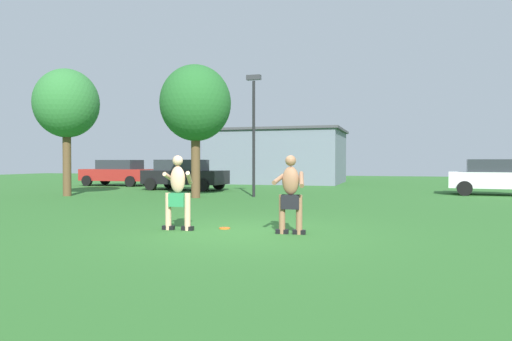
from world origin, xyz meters
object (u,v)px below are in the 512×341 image
at_px(lamp_post, 254,121).
at_px(tree_left_field, 195,104).
at_px(player_near, 291,193).
at_px(player_in_green, 178,191).
at_px(car_white_near_post, 500,177).
at_px(tree_right_field, 67,104).
at_px(car_red_mid_lot, 118,172).
at_px(car_black_far_end, 184,174).
at_px(frisbee, 225,228).

xyz_separation_m(lamp_post, tree_left_field, (-2.12, -1.18, 0.66)).
bearing_deg(player_near, player_in_green, -176.36).
height_order(car_white_near_post, tree_right_field, tree_right_field).
height_order(car_red_mid_lot, car_black_far_end, same).
xyz_separation_m(frisbee, car_red_mid_lot, (-12.71, 15.28, 0.81)).
height_order(frisbee, car_black_far_end, car_black_far_end).
bearing_deg(car_white_near_post, tree_right_field, -162.14).
distance_m(player_near, frisbee, 1.78).
distance_m(player_near, player_in_green, 2.45).
bearing_deg(frisbee, player_near, -11.37).
xyz_separation_m(player_near, frisbee, (-1.55, 0.31, -0.83)).
relative_size(car_white_near_post, tree_right_field, 0.82).
height_order(player_near, player_in_green, player_in_green).
height_order(frisbee, car_white_near_post, car_white_near_post).
height_order(player_in_green, frisbee, player_in_green).
bearing_deg(car_red_mid_lot, lamp_post, -30.45).
bearing_deg(player_near, tree_right_field, 146.75).
xyz_separation_m(player_in_green, car_white_near_post, (8.92, 13.46, -0.02)).
height_order(lamp_post, tree_right_field, tree_right_field).
bearing_deg(frisbee, car_white_near_post, 58.29).
bearing_deg(tree_right_field, player_near, -33.25).
height_order(player_in_green, lamp_post, lamp_post).
relative_size(player_in_green, car_white_near_post, 0.36).
xyz_separation_m(player_near, car_white_near_post, (6.48, 13.30, -0.02)).
relative_size(player_near, tree_right_field, 0.30).
distance_m(tree_left_field, tree_right_field, 5.76).
bearing_deg(car_black_far_end, frisbee, -61.01).
relative_size(player_near, frisbee, 6.61).
height_order(player_in_green, tree_left_field, tree_left_field).
bearing_deg(lamp_post, tree_left_field, -150.93).
bearing_deg(player_in_green, car_white_near_post, 56.45).
bearing_deg(tree_left_field, car_black_far_end, 120.39).
bearing_deg(tree_right_field, player_in_green, -40.38).
relative_size(car_red_mid_lot, tree_right_field, 0.79).
bearing_deg(lamp_post, tree_right_field, -166.90).
xyz_separation_m(player_in_green, car_red_mid_lot, (-11.82, 15.75, -0.02)).
bearing_deg(lamp_post, car_black_far_end, 144.34).
relative_size(frisbee, car_white_near_post, 0.05).
bearing_deg(frisbee, car_red_mid_lot, 129.76).
height_order(tree_left_field, tree_right_field, tree_right_field).
xyz_separation_m(player_near, car_black_far_end, (-8.48, 12.83, -0.02)).
relative_size(player_near, car_black_far_end, 0.36).
relative_size(player_near, tree_left_field, 0.30).
distance_m(car_black_far_end, tree_left_field, 6.18).
xyz_separation_m(frisbee, tree_right_field, (-9.92, 7.21, 3.93)).
xyz_separation_m(player_near, player_in_green, (-2.44, -0.16, -0.00)).
bearing_deg(car_white_near_post, car_red_mid_lot, 173.70).
distance_m(player_near, tree_left_field, 10.42).
relative_size(frisbee, car_black_far_end, 0.05).
bearing_deg(car_white_near_post, car_black_far_end, -178.18).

